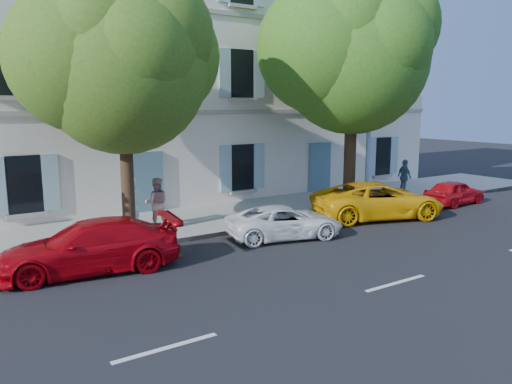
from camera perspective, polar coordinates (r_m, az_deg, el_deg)
ground at (r=15.58m, az=4.52°, el=-6.09°), size 90.00×90.00×0.00m
sidewalk at (r=19.16m, az=-3.65°, el=-2.81°), size 36.00×4.50×0.15m
kerb at (r=17.35m, az=-0.10°, el=-4.12°), size 36.00×0.16×0.16m
building at (r=23.93m, az=-10.85°, el=13.85°), size 28.00×7.00×12.00m
car_red_coupe at (r=13.69m, az=-18.46°, el=-5.93°), size 4.83×2.50×1.34m
car_white_coupe at (r=16.29m, az=3.30°, el=-3.44°), size 4.14×2.67×1.06m
car_yellow_supercar at (r=19.62m, az=13.79°, el=-0.92°), size 5.50×3.78×1.40m
car_red_hatchback at (r=23.34m, az=21.71°, el=-0.03°), size 3.27×1.49×1.09m
tree_left at (r=16.18m, az=-15.01°, el=13.40°), size 5.23×5.23×8.10m
tree_right at (r=20.93m, az=11.03°, el=14.70°), size 6.02×6.02×9.28m
street_lamp at (r=20.76m, az=13.28°, el=11.43°), size 0.30×1.80×8.44m
pedestrian_a at (r=16.99m, az=-14.03°, el=-1.39°), size 0.78×0.72×1.79m
pedestrian_b at (r=17.10m, az=-11.31°, el=-1.28°), size 1.03×0.92×1.75m
pedestrian_c at (r=24.38m, az=16.60°, el=1.67°), size 0.62×1.03×1.64m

